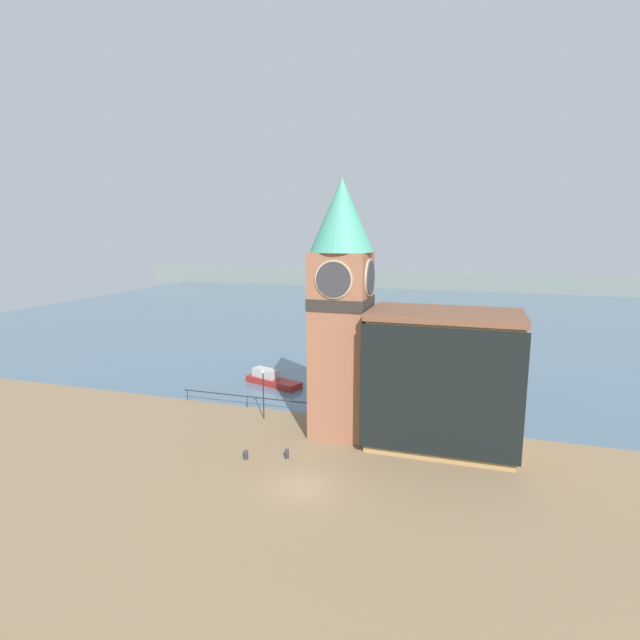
% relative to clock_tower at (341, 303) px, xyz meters
% --- Properties ---
extents(ground_plane, '(160.00, 160.00, 0.00)m').
position_rel_clock_tower_xyz_m(ground_plane, '(-0.00, -9.23, -10.62)').
color(ground_plane, '#846B4C').
extents(water, '(160.00, 120.00, 0.00)m').
position_rel_clock_tower_xyz_m(water, '(-0.00, 63.27, -10.62)').
color(water, slate).
rests_on(water, ground_plane).
extents(far_shoreline, '(180.00, 3.00, 5.00)m').
position_rel_clock_tower_xyz_m(far_shoreline, '(-0.00, 103.27, -8.12)').
color(far_shoreline, slate).
rests_on(far_shoreline, water).
extents(pier_railing, '(13.20, 0.08, 1.09)m').
position_rel_clock_tower_xyz_m(pier_railing, '(-9.74, 3.02, -9.65)').
color(pier_railing, '#232328').
rests_on(pier_railing, ground_plane).
extents(clock_tower, '(4.89, 4.89, 20.02)m').
position_rel_clock_tower_xyz_m(clock_tower, '(0.00, 0.00, 0.00)').
color(clock_tower, '#935B42').
rests_on(clock_tower, ground_plane).
extents(pier_building, '(11.07, 6.50, 10.37)m').
position_rel_clock_tower_xyz_m(pier_building, '(7.85, -0.17, -5.41)').
color(pier_building, '#A88451').
rests_on(pier_building, ground_plane).
extents(boat_near, '(6.72, 3.99, 1.57)m').
position_rel_clock_tower_xyz_m(boat_near, '(-10.37, 10.18, -10.05)').
color(boat_near, maroon).
rests_on(boat_near, water).
extents(mooring_bollard_near, '(0.31, 0.31, 0.73)m').
position_rel_clock_tower_xyz_m(mooring_bollard_near, '(-2.45, -5.62, -10.22)').
color(mooring_bollard_near, '#2D2D33').
rests_on(mooring_bollard_near, ground_plane).
extents(mooring_bollard_far, '(0.36, 0.36, 0.66)m').
position_rel_clock_tower_xyz_m(mooring_bollard_far, '(-5.23, -6.61, -10.27)').
color(mooring_bollard_far, '#2D2D33').
rests_on(mooring_bollard_far, ground_plane).
extents(lamp_post, '(0.32, 0.32, 4.38)m').
position_rel_clock_tower_xyz_m(lamp_post, '(-7.15, 0.94, -7.60)').
color(lamp_post, black).
rests_on(lamp_post, ground_plane).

